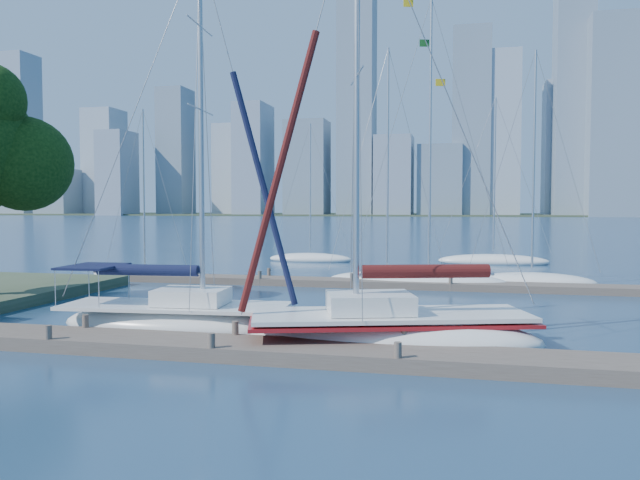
# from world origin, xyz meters

# --- Properties ---
(ground) EXTENTS (700.00, 700.00, 0.00)m
(ground) POSITION_xyz_m (0.00, 0.00, 0.00)
(ground) COLOR navy
(ground) RESTS_ON ground
(near_dock) EXTENTS (26.00, 2.00, 0.40)m
(near_dock) POSITION_xyz_m (0.00, 0.00, 0.20)
(near_dock) COLOR brown
(near_dock) RESTS_ON ground
(far_dock) EXTENTS (30.00, 1.80, 0.36)m
(far_dock) POSITION_xyz_m (2.00, 16.00, 0.18)
(far_dock) COLOR brown
(far_dock) RESTS_ON ground
(far_shore) EXTENTS (800.00, 100.00, 1.50)m
(far_shore) POSITION_xyz_m (0.00, 320.00, 0.00)
(far_shore) COLOR #38472D
(far_shore) RESTS_ON ground
(sailboat_navy) EXTENTS (8.27, 3.25, 13.16)m
(sailboat_navy) POSITION_xyz_m (-2.74, 2.59, 1.05)
(sailboat_navy) COLOR white
(sailboat_navy) RESTS_ON ground
(sailboat_maroon) EXTENTS (9.29, 5.36, 14.30)m
(sailboat_maroon) POSITION_xyz_m (4.46, 2.02, 1.09)
(sailboat_maroon) COLOR white
(sailboat_maroon) RESTS_ON ground
(bg_boat_0) EXTENTS (6.96, 3.99, 10.13)m
(bg_boat_0) POSITION_xyz_m (-11.46, 16.53, 0.22)
(bg_boat_0) COLOR white
(bg_boat_0) RESTS_ON ground
(bg_boat_2) EXTENTS (6.77, 4.30, 13.05)m
(bg_boat_2) POSITION_xyz_m (2.56, 17.41, 0.25)
(bg_boat_2) COLOR white
(bg_boat_2) RESTS_ON ground
(bg_boat_3) EXTENTS (8.41, 3.16, 15.35)m
(bg_boat_3) POSITION_xyz_m (4.85, 16.79, 0.29)
(bg_boat_3) COLOR white
(bg_boat_3) RESTS_ON ground
(bg_boat_4) EXTENTS (6.93, 3.63, 12.68)m
(bg_boat_4) POSITION_xyz_m (10.15, 18.01, 0.26)
(bg_boat_4) COLOR white
(bg_boat_4) RESTS_ON ground
(bg_boat_6) EXTENTS (6.79, 3.18, 10.88)m
(bg_boat_6) POSITION_xyz_m (-4.93, 30.30, 0.22)
(bg_boat_6) COLOR white
(bg_boat_6) RESTS_ON ground
(bg_boat_7) EXTENTS (8.12, 2.55, 12.53)m
(bg_boat_7) POSITION_xyz_m (8.80, 31.21, 0.25)
(bg_boat_7) COLOR white
(bg_boat_7) RESTS_ON ground
(skyline) EXTENTS (503.01, 51.31, 108.63)m
(skyline) POSITION_xyz_m (20.12, 290.16, 35.85)
(skyline) COLOR #8294A8
(skyline) RESTS_ON ground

